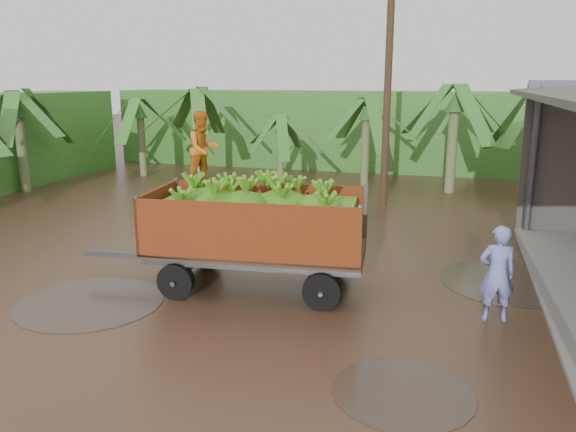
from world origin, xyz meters
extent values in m
plane|color=black|center=(0.00, 0.00, 0.00)|extent=(100.00, 100.00, 0.00)
cube|color=#2D661E|center=(-2.00, 16.00, 1.80)|extent=(22.00, 3.00, 3.60)
cube|color=#47474C|center=(-3.35, -0.71, 0.52)|extent=(1.70, 0.29, 0.11)
imported|color=#CC6818|center=(-1.67, -0.09, 2.74)|extent=(0.89, 0.94, 1.53)
imported|color=#6B7CC3|center=(4.11, -0.73, 0.86)|extent=(0.70, 0.54, 1.72)
cylinder|color=#47301E|center=(1.05, 8.08, 3.97)|extent=(0.24, 0.24, 7.94)
camera|label=1|loc=(3.26, -10.57, 4.13)|focal=35.00mm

